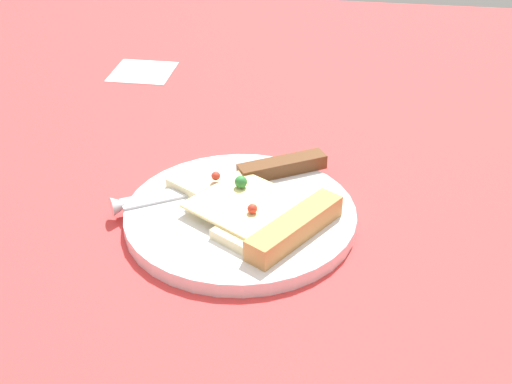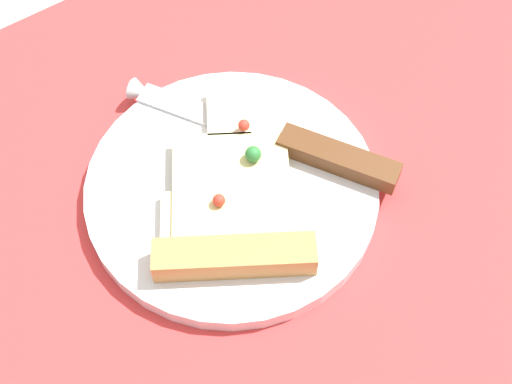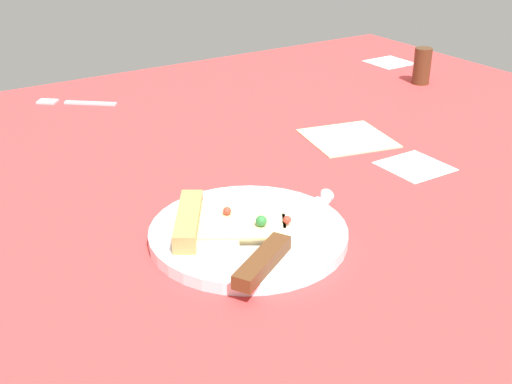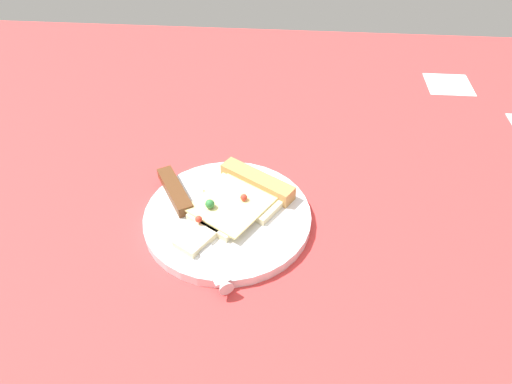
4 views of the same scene
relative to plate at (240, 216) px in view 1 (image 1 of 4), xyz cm
name	(u,v)px [view 1 (image 1 of 4)]	position (x,y,z in cm)	size (l,w,h in cm)	color
ground_plane	(154,221)	(9.52, -0.94, -2.24)	(155.51, 155.51, 3.00)	#D13838
plate	(240,216)	(0.00, 0.00, 0.00)	(23.53, 23.53, 1.49)	silver
pizza_slice	(260,213)	(-2.21, 1.36, 1.53)	(18.89, 15.85, 2.60)	beige
knife	(244,176)	(0.63, -5.79, 1.35)	(21.67, 14.13, 2.45)	silver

